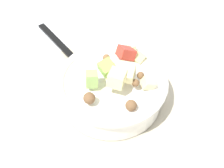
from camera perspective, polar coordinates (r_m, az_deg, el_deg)
ground_plane at (r=0.67m, az=0.40°, el=-4.26°), size 2.40×2.40×0.00m
placemat at (r=0.67m, az=0.40°, el=-4.10°), size 0.47×0.34×0.01m
salad_bowl at (r=0.64m, az=0.07°, el=-0.53°), size 0.25×0.25×0.12m
serving_spoon at (r=0.79m, az=-9.07°, el=6.57°), size 0.23×0.04×0.01m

